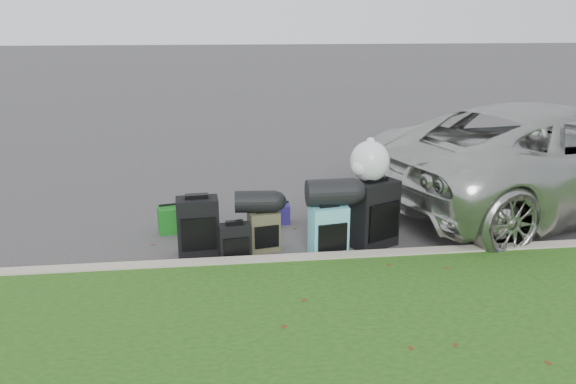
{
  "coord_description": "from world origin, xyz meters",
  "views": [
    {
      "loc": [
        -0.96,
        -6.85,
        2.74
      ],
      "look_at": [
        -0.1,
        0.2,
        0.55
      ],
      "focal_mm": 35.0,
      "sensor_mm": 36.0,
      "label": 1
    }
  ],
  "objects": [
    {
      "name": "trash_bag",
      "position": [
        0.83,
        -0.39,
        1.09
      ],
      "size": [
        0.48,
        0.48,
        0.48
      ],
      "primitive_type": "sphere",
      "color": "silver",
      "rests_on": "suitcase_large_black_right"
    },
    {
      "name": "suitcase_large_black_right",
      "position": [
        0.9,
        -0.44,
        0.42
      ],
      "size": [
        0.65,
        0.55,
        0.84
      ],
      "primitive_type": "cube",
      "rotation": [
        0.0,
        0.0,
        0.45
      ],
      "color": "black",
      "rests_on": "ground"
    },
    {
      "name": "duffel_left",
      "position": [
        -0.57,
        -0.41,
        0.63
      ],
      "size": [
        0.51,
        0.3,
        0.27
      ],
      "primitive_type": "cylinder",
      "rotation": [
        0.0,
        1.57,
        -0.06
      ],
      "color": "black",
      "rests_on": "suitcase_olive"
    },
    {
      "name": "tote_green",
      "position": [
        -1.67,
        0.34,
        0.17
      ],
      "size": [
        0.35,
        0.31,
        0.35
      ],
      "primitive_type": "cube",
      "rotation": [
        0.0,
        0.0,
        0.21
      ],
      "color": "#166318",
      "rests_on": "ground"
    },
    {
      "name": "suitcase_large_black_left",
      "position": [
        -1.27,
        -0.45,
        0.36
      ],
      "size": [
        0.51,
        0.33,
        0.71
      ],
      "primitive_type": "cube",
      "rotation": [
        0.0,
        0.0,
        0.06
      ],
      "color": "black",
      "rests_on": "ground"
    },
    {
      "name": "tote_navy",
      "position": [
        -0.17,
        0.52,
        0.14
      ],
      "size": [
        0.26,
        0.21,
        0.27
      ],
      "primitive_type": "cube",
      "rotation": [
        0.0,
        0.0,
        -0.03
      ],
      "color": "navy",
      "rests_on": "ground"
    },
    {
      "name": "curb",
      "position": [
        0.0,
        -1.0,
        0.07
      ],
      "size": [
        120.0,
        0.18,
        0.15
      ],
      "primitive_type": "cube",
      "color": "#9E937F",
      "rests_on": "ground"
    },
    {
      "name": "suv",
      "position": [
        3.96,
        0.71,
        0.79
      ],
      "size": [
        6.16,
        4.05,
        1.57
      ],
      "primitive_type": "imported",
      "rotation": [
        0.0,
        0.0,
        1.85
      ],
      "color": "#B7B7B2",
      "rests_on": "ground"
    },
    {
      "name": "ground",
      "position": [
        0.0,
        0.0,
        0.0
      ],
      "size": [
        120.0,
        120.0,
        0.0
      ],
      "primitive_type": "plane",
      "color": "#383535",
      "rests_on": "ground"
    },
    {
      "name": "suitcase_teal",
      "position": [
        0.28,
        -0.68,
        0.31
      ],
      "size": [
        0.48,
        0.33,
        0.62
      ],
      "primitive_type": "cube",
      "rotation": [
        0.0,
        0.0,
        0.17
      ],
      "color": "teal",
      "rests_on": "ground"
    },
    {
      "name": "duffel_right",
      "position": [
        0.31,
        -0.62,
        0.78
      ],
      "size": [
        0.58,
        0.34,
        0.32
      ],
      "primitive_type": "cylinder",
      "rotation": [
        0.0,
        1.57,
        0.03
      ],
      "color": "black",
      "rests_on": "suitcase_teal"
    },
    {
      "name": "suitcase_olive",
      "position": [
        -0.47,
        -0.43,
        0.25
      ],
      "size": [
        0.4,
        0.29,
        0.5
      ],
      "primitive_type": "cube",
      "rotation": [
        0.0,
        0.0,
        0.2
      ],
      "color": "#3B3A26",
      "rests_on": "ground"
    },
    {
      "name": "suitcase_small_black",
      "position": [
        -0.84,
        -0.7,
        0.23
      ],
      "size": [
        0.38,
        0.24,
        0.45
      ],
      "primitive_type": "cube",
      "rotation": [
        0.0,
        0.0,
        0.12
      ],
      "color": "black",
      "rests_on": "ground"
    }
  ]
}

